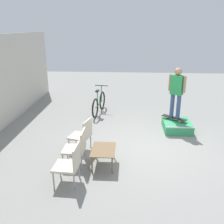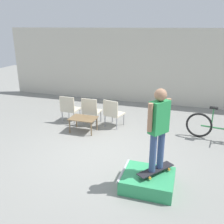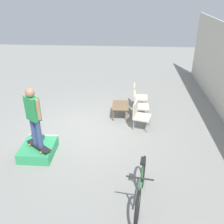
{
  "view_description": "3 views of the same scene",
  "coord_description": "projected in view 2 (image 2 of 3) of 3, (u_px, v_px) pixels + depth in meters",
  "views": [
    {
      "loc": [
        -6.36,
        0.58,
        3.24
      ],
      "look_at": [
        0.19,
        1.01,
        0.97
      ],
      "focal_mm": 40.0,
      "sensor_mm": 36.0,
      "label": 1
    },
    {
      "loc": [
        1.93,
        -5.32,
        3.07
      ],
      "look_at": [
        -0.02,
        0.87,
        0.82
      ],
      "focal_mm": 40.0,
      "sensor_mm": 36.0,
      "label": 2
    },
    {
      "loc": [
        6.81,
        1.35,
        4.25
      ],
      "look_at": [
        0.21,
        0.92,
        0.8
      ],
      "focal_mm": 40.0,
      "sensor_mm": 36.0,
      "label": 3
    }
  ],
  "objects": [
    {
      "name": "house_wall_back",
      "position": [
        141.0,
        67.0,
        10.11
      ],
      "size": [
        12.0,
        0.06,
        3.0
      ],
      "color": "beige",
      "rests_on": "ground_plane"
    },
    {
      "name": "coffee_table",
      "position": [
        83.0,
        120.0,
        7.54
      ],
      "size": [
        0.8,
        0.57,
        0.44
      ],
      "color": "brown",
      "rests_on": "ground_plane"
    },
    {
      "name": "patio_chair_right",
      "position": [
        113.0,
        112.0,
        7.86
      ],
      "size": [
        0.64,
        0.64,
        0.9
      ],
      "rotation": [
        0.0,
        0.0,
        2.88
      ],
      "color": "#99999E",
      "rests_on": "ground_plane"
    },
    {
      "name": "ground_plane",
      "position": [
        103.0,
        153.0,
        6.35
      ],
      "size": [
        24.0,
        24.0,
        0.0
      ],
      "primitive_type": "plane",
      "color": "gray"
    },
    {
      "name": "skateboard_on_ramp",
      "position": [
        156.0,
        170.0,
        4.94
      ],
      "size": [
        0.67,
        0.79,
        0.07
      ],
      "rotation": [
        0.0,
        0.0,
        0.92
      ],
      "color": "black",
      "rests_on": "skate_ramp_box"
    },
    {
      "name": "patio_chair_left",
      "position": [
        69.0,
        108.0,
        8.29
      ],
      "size": [
        0.54,
        0.54,
        0.9
      ],
      "rotation": [
        0.0,
        0.0,
        3.09
      ],
      "color": "#99999E",
      "rests_on": "ground_plane"
    },
    {
      "name": "person_skater",
      "position": [
        159.0,
        124.0,
        4.62
      ],
      "size": [
        0.38,
        0.48,
        1.64
      ],
      "rotation": [
        0.0,
        0.0,
        0.96
      ],
      "color": "#384C7A",
      "rests_on": "skateboard_on_ramp"
    },
    {
      "name": "patio_chair_center",
      "position": [
        91.0,
        110.0,
        8.07
      ],
      "size": [
        0.52,
        0.52,
        0.9
      ],
      "rotation": [
        0.0,
        0.0,
        3.13
      ],
      "color": "#99999E",
      "rests_on": "ground_plane"
    },
    {
      "name": "skate_ramp_box",
      "position": [
        148.0,
        181.0,
        4.98
      ],
      "size": [
        1.04,
        0.87,
        0.31
      ],
      "color": "#339E60",
      "rests_on": "ground_plane"
    },
    {
      "name": "bicycle",
      "position": [
        219.0,
        127.0,
        6.94
      ],
      "size": [
        1.77,
        0.52,
        1.03
      ],
      "rotation": [
        0.0,
        0.0,
        -0.15
      ],
      "color": "black",
      "rests_on": "ground_plane"
    }
  ]
}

